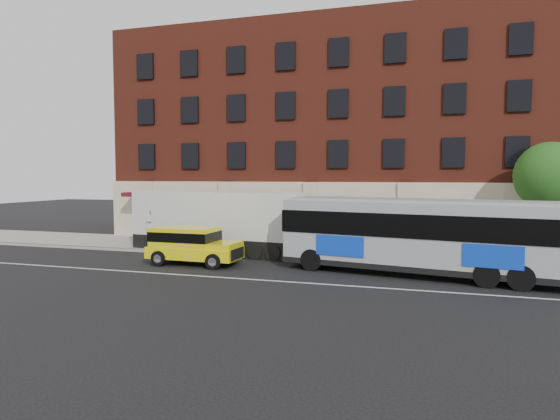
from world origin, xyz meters
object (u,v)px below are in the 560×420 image
(shipping_container, at_px, (218,223))
(city_bus, at_px, (420,234))
(yellow_suv, at_px, (190,243))
(street_tree, at_px, (550,179))
(sign_pole, at_px, (150,228))

(shipping_container, bearing_deg, city_bus, -16.11)
(city_bus, bearing_deg, yellow_suv, -177.62)
(street_tree, distance_m, city_bus, 9.05)
(street_tree, relative_size, city_bus, 0.47)
(shipping_container, bearing_deg, sign_pole, -169.52)
(sign_pole, xyz_separation_m, street_tree, (22.04, 3.34, 2.96))
(street_tree, distance_m, shipping_container, 18.32)
(sign_pole, xyz_separation_m, shipping_container, (4.09, 0.76, 0.34))
(sign_pole, distance_m, yellow_suv, 5.26)
(sign_pole, relative_size, yellow_suv, 0.50)
(city_bus, distance_m, yellow_suv, 11.43)
(street_tree, xyz_separation_m, shipping_container, (-17.95, -2.58, -2.61))
(shipping_container, bearing_deg, street_tree, 8.18)
(street_tree, xyz_separation_m, yellow_suv, (-17.77, -6.39, -3.31))
(city_bus, xyz_separation_m, shipping_container, (-11.56, 3.34, -0.14))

